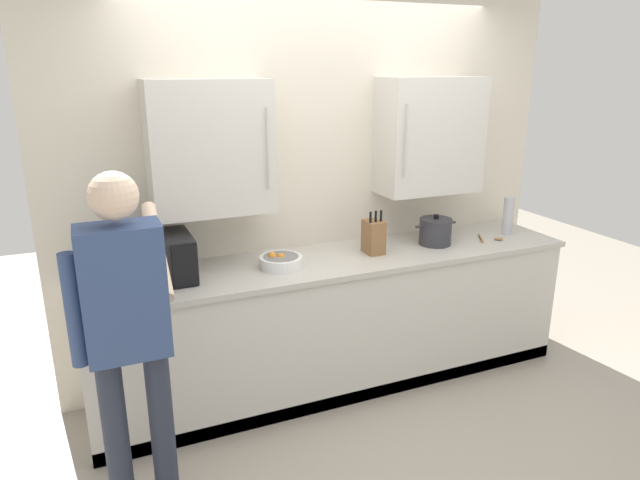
{
  "coord_description": "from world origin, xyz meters",
  "views": [
    {
      "loc": [
        -1.47,
        -2.46,
        2.1
      ],
      "look_at": [
        -0.15,
        0.64,
        1.06
      ],
      "focal_mm": 31.65,
      "sensor_mm": 36.0,
      "label": 1
    }
  ],
  "objects_px": {
    "knife_block": "(374,237)",
    "person_figure": "(128,328)",
    "thermos_flask": "(508,215)",
    "microwave_oven": "(143,261)",
    "wooden_spoon": "(491,238)",
    "stock_pot": "(435,231)",
    "fruit_bowl": "(281,261)"
  },
  "relations": [
    {
      "from": "stock_pot",
      "to": "knife_block",
      "type": "bearing_deg",
      "value": -180.0
    },
    {
      "from": "thermos_flask",
      "to": "knife_block",
      "type": "distance_m",
      "value": 1.12
    },
    {
      "from": "thermos_flask",
      "to": "knife_block",
      "type": "relative_size",
      "value": 0.96
    },
    {
      "from": "thermos_flask",
      "to": "wooden_spoon",
      "type": "xyz_separation_m",
      "value": [
        -0.2,
        -0.07,
        -0.13
      ]
    },
    {
      "from": "microwave_oven",
      "to": "fruit_bowl",
      "type": "distance_m",
      "value": 0.81
    },
    {
      "from": "thermos_flask",
      "to": "stock_pot",
      "type": "bearing_deg",
      "value": 179.84
    },
    {
      "from": "thermos_flask",
      "to": "person_figure",
      "type": "bearing_deg",
      "value": -163.79
    },
    {
      "from": "fruit_bowl",
      "to": "knife_block",
      "type": "height_order",
      "value": "knife_block"
    },
    {
      "from": "wooden_spoon",
      "to": "thermos_flask",
      "type": "bearing_deg",
      "value": 19.1
    },
    {
      "from": "thermos_flask",
      "to": "wooden_spoon",
      "type": "relative_size",
      "value": 1.42
    },
    {
      "from": "fruit_bowl",
      "to": "person_figure",
      "type": "distance_m",
      "value": 1.24
    },
    {
      "from": "stock_pot",
      "to": "thermos_flask",
      "type": "relative_size",
      "value": 1.14
    },
    {
      "from": "microwave_oven",
      "to": "person_figure",
      "type": "xyz_separation_m",
      "value": [
        -0.15,
        -0.84,
        -0.01
      ]
    },
    {
      "from": "thermos_flask",
      "to": "person_figure",
      "type": "relative_size",
      "value": 0.17
    },
    {
      "from": "knife_block",
      "to": "person_figure",
      "type": "relative_size",
      "value": 0.17
    },
    {
      "from": "stock_pot",
      "to": "person_figure",
      "type": "bearing_deg",
      "value": -159.29
    },
    {
      "from": "knife_block",
      "to": "fruit_bowl",
      "type": "bearing_deg",
      "value": -177.86
    },
    {
      "from": "microwave_oven",
      "to": "stock_pot",
      "type": "height_order",
      "value": "microwave_oven"
    },
    {
      "from": "stock_pot",
      "to": "person_figure",
      "type": "relative_size",
      "value": 0.19
    },
    {
      "from": "person_figure",
      "to": "fruit_bowl",
      "type": "bearing_deg",
      "value": 38.77
    },
    {
      "from": "stock_pot",
      "to": "wooden_spoon",
      "type": "xyz_separation_m",
      "value": [
        0.43,
        -0.07,
        -0.08
      ]
    },
    {
      "from": "fruit_bowl",
      "to": "thermos_flask",
      "type": "height_order",
      "value": "thermos_flask"
    },
    {
      "from": "knife_block",
      "to": "person_figure",
      "type": "height_order",
      "value": "person_figure"
    },
    {
      "from": "microwave_oven",
      "to": "person_figure",
      "type": "height_order",
      "value": "person_figure"
    },
    {
      "from": "stock_pot",
      "to": "microwave_oven",
      "type": "bearing_deg",
      "value": 178.78
    },
    {
      "from": "microwave_oven",
      "to": "stock_pot",
      "type": "relative_size",
      "value": 2.27
    },
    {
      "from": "microwave_oven",
      "to": "fruit_bowl",
      "type": "bearing_deg",
      "value": -4.69
    },
    {
      "from": "person_figure",
      "to": "stock_pot",
      "type": "bearing_deg",
      "value": 20.71
    },
    {
      "from": "fruit_bowl",
      "to": "knife_block",
      "type": "relative_size",
      "value": 0.91
    },
    {
      "from": "microwave_oven",
      "to": "knife_block",
      "type": "relative_size",
      "value": 2.48
    },
    {
      "from": "microwave_oven",
      "to": "thermos_flask",
      "type": "bearing_deg",
      "value": -0.96
    },
    {
      "from": "microwave_oven",
      "to": "wooden_spoon",
      "type": "xyz_separation_m",
      "value": [
        2.38,
        -0.11,
        -0.12
      ]
    }
  ]
}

